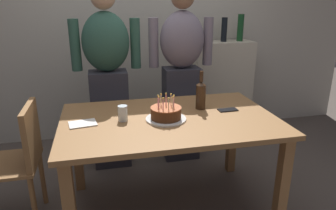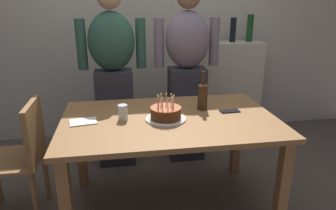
% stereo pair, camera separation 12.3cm
% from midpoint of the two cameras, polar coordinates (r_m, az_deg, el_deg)
% --- Properties ---
extents(ground_plane, '(10.00, 10.00, 0.00)m').
position_cam_midpoint_polar(ground_plane, '(2.55, -1.23, -18.03)').
color(ground_plane, '#564C44').
extents(back_wall, '(5.20, 0.10, 2.60)m').
position_cam_midpoint_polar(back_wall, '(3.59, -6.51, 14.98)').
color(back_wall, beige).
rests_on(back_wall, ground_plane).
extents(dining_table, '(1.50, 0.96, 0.74)m').
position_cam_midpoint_polar(dining_table, '(2.23, -1.34, -4.69)').
color(dining_table, olive).
rests_on(dining_table, ground_plane).
extents(birthday_cake, '(0.28, 0.28, 0.18)m').
position_cam_midpoint_polar(birthday_cake, '(2.14, -2.02, -1.66)').
color(birthday_cake, white).
rests_on(birthday_cake, dining_table).
extents(water_glass_near, '(0.07, 0.07, 0.11)m').
position_cam_midpoint_polar(water_glass_near, '(2.15, -9.89, -1.52)').
color(water_glass_near, silver).
rests_on(water_glass_near, dining_table).
extents(wine_bottle, '(0.07, 0.07, 0.29)m').
position_cam_midpoint_polar(wine_bottle, '(2.35, 4.53, 1.94)').
color(wine_bottle, '#382314').
rests_on(wine_bottle, dining_table).
extents(cell_phone, '(0.15, 0.08, 0.01)m').
position_cam_midpoint_polar(cell_phone, '(2.37, 9.41, -0.89)').
color(cell_phone, black).
rests_on(cell_phone, dining_table).
extents(napkin_stack, '(0.20, 0.16, 0.01)m').
position_cam_midpoint_polar(napkin_stack, '(2.17, -16.90, -3.30)').
color(napkin_stack, white).
rests_on(napkin_stack, dining_table).
extents(person_man_bearded, '(0.61, 0.27, 1.66)m').
position_cam_midpoint_polar(person_man_bearded, '(2.87, -12.15, 5.14)').
color(person_man_bearded, '#33333D').
rests_on(person_man_bearded, ground_plane).
extents(person_woman_cardigan, '(0.61, 0.27, 1.66)m').
position_cam_midpoint_polar(person_woman_cardigan, '(2.96, 1.30, 5.94)').
color(person_woman_cardigan, '#33333D').
rests_on(person_woman_cardigan, ground_plane).
extents(dining_chair, '(0.42, 0.42, 0.87)m').
position_cam_midpoint_polar(dining_chair, '(2.41, -26.91, -8.33)').
color(dining_chair, olive).
rests_on(dining_chair, ground_plane).
extents(shelf_cabinet, '(0.68, 0.30, 1.37)m').
position_cam_midpoint_polar(shelf_cabinet, '(3.72, 8.72, 3.31)').
color(shelf_cabinet, beige).
rests_on(shelf_cabinet, ground_plane).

